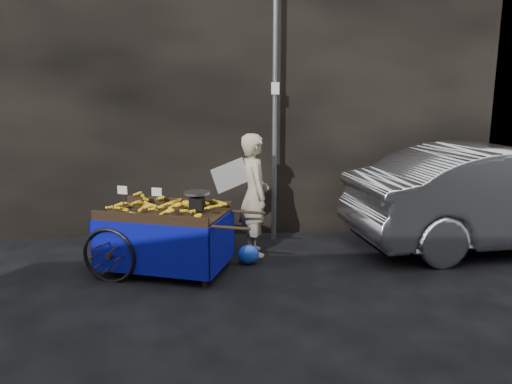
{
  "coord_description": "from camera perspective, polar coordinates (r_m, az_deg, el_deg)",
  "views": [
    {
      "loc": [
        -0.65,
        -6.47,
        2.41
      ],
      "look_at": [
        -0.06,
        0.5,
        0.94
      ],
      "focal_mm": 35.0,
      "sensor_mm": 36.0,
      "label": 1
    }
  ],
  "objects": [
    {
      "name": "ground",
      "position": [
        6.93,
        0.84,
        -8.5
      ],
      "size": [
        80.0,
        80.0,
        0.0
      ],
      "primitive_type": "plane",
      "color": "black",
      "rests_on": "ground"
    },
    {
      "name": "street_pole",
      "position": [
        7.84,
        2.15,
        8.87
      ],
      "size": [
        0.12,
        0.1,
        4.0
      ],
      "color": "slate",
      "rests_on": "ground"
    },
    {
      "name": "parked_car",
      "position": [
        8.52,
        26.46,
        -0.43
      ],
      "size": [
        4.91,
        2.18,
        1.57
      ],
      "primitive_type": "imported",
      "rotation": [
        0.0,
        0.0,
        1.68
      ],
      "color": "#A9ABB0",
      "rests_on": "ground"
    },
    {
      "name": "plastic_bag",
      "position": [
        6.99,
        -0.87,
        -7.17
      ],
      "size": [
        0.3,
        0.24,
        0.27
      ],
      "primitive_type": "ellipsoid",
      "color": "blue",
      "rests_on": "ground"
    },
    {
      "name": "building_wall",
      "position": [
        9.13,
        1.76,
        12.39
      ],
      "size": [
        13.5,
        2.0,
        5.0
      ],
      "color": "black",
      "rests_on": "ground"
    },
    {
      "name": "vendor",
      "position": [
        7.22,
        -0.21,
        -0.31
      ],
      "size": [
        0.89,
        0.71,
        1.78
      ],
      "rotation": [
        0.0,
        0.0,
        1.73
      ],
      "color": "#BDAD8C",
      "rests_on": "ground"
    },
    {
      "name": "banana_cart",
      "position": [
        6.69,
        -10.77,
        -2.94
      ],
      "size": [
        2.36,
        1.62,
        1.18
      ],
      "rotation": [
        0.0,
        0.0,
        -0.34
      ],
      "color": "black",
      "rests_on": "ground"
    }
  ]
}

